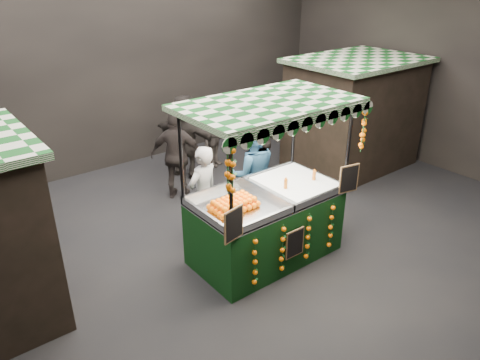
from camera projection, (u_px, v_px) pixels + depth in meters
ground at (248, 252)px, 7.87m from camera, size 12.00×12.00×0.00m
market_hall at (250, 52)px, 6.43m from camera, size 12.10×10.10×5.05m
neighbour_stall_right at (353, 113)px, 10.84m from camera, size 3.00×2.20×2.60m
juice_stall at (268, 213)px, 7.42m from camera, size 2.78×1.63×2.69m
vendor_grey at (203, 194)px, 7.93m from camera, size 0.72×0.54×1.77m
vendor_blue at (252, 174)px, 8.46m from camera, size 1.18×1.08×1.97m
shopper_1 at (265, 142)px, 10.63m from camera, size 0.94×0.94×1.53m
shopper_2 at (177, 156)px, 9.38m from camera, size 1.12×1.09×1.89m
shopper_3 at (216, 135)px, 10.99m from camera, size 1.17×0.95×1.58m
shopper_5 at (185, 136)px, 10.39m from camera, size 1.21×1.87×1.93m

